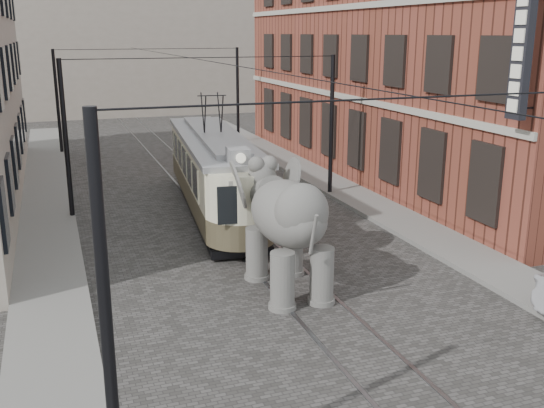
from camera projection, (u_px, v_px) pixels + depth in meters
name	position (u px, v px, depth m)	size (l,w,h in m)	color
ground	(261.00, 252.00, 20.21)	(120.00, 120.00, 0.00)	#494644
tram_rails	(261.00, 252.00, 20.21)	(1.54, 80.00, 0.02)	slate
sidewalk_right	(421.00, 231.00, 22.14)	(2.00, 60.00, 0.15)	slate
sidewalk_left	(49.00, 275.00, 18.09)	(2.00, 60.00, 0.15)	slate
brick_building	(415.00, 51.00, 30.35)	(8.00, 26.00, 12.00)	brown
distant_block	(115.00, 31.00, 54.68)	(28.00, 10.00, 14.00)	#A09384
catenary	(214.00, 137.00, 23.89)	(11.00, 30.20, 6.00)	black
tram	(213.00, 154.00, 24.27)	(2.40, 11.63, 4.61)	#EDE6C0
elephant	(288.00, 231.00, 16.80)	(3.07, 5.57, 3.41)	#65625D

